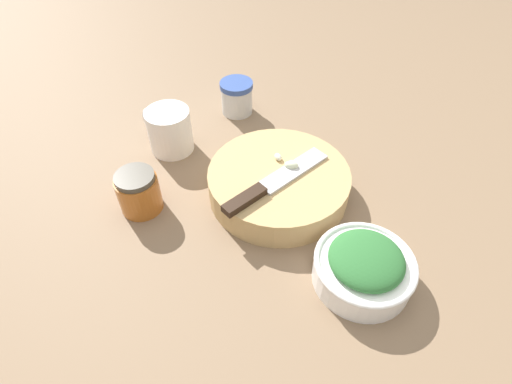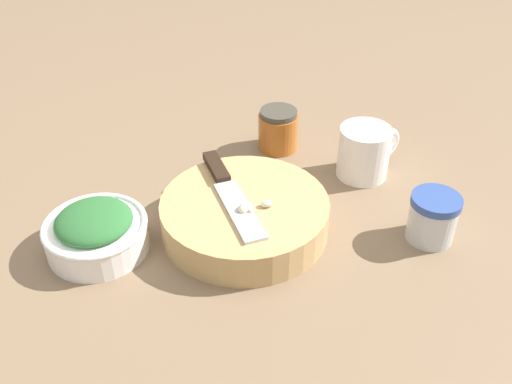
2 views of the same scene
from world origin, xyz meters
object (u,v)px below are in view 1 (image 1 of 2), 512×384
at_px(herb_bowl, 364,267).
at_px(coffee_mug, 169,130).
at_px(cutting_board, 278,183).
at_px(honey_jar, 139,192).
at_px(spice_jar, 237,97).
at_px(garlic_cloves, 289,163).
at_px(chef_knife, 271,184).

bearing_deg(herb_bowl, coffee_mug, 7.14).
xyz_separation_m(cutting_board, honey_jar, (0.13, 0.21, 0.01)).
height_order(herb_bowl, honey_jar, honey_jar).
bearing_deg(spice_jar, cutting_board, 158.17).
bearing_deg(garlic_cloves, honey_jar, 61.36).
relative_size(cutting_board, honey_jar, 3.28).
bearing_deg(chef_knife, coffee_mug, -171.76).
relative_size(cutting_board, chef_knife, 1.12).
height_order(spice_jar, coffee_mug, coffee_mug).
distance_m(chef_knife, herb_bowl, 0.20).
xyz_separation_m(cutting_board, chef_knife, (-0.02, 0.03, 0.03)).
distance_m(cutting_board, chef_knife, 0.05).
relative_size(garlic_cloves, honey_jar, 0.77).
bearing_deg(spice_jar, chef_knife, 153.39).
bearing_deg(coffee_mug, spice_jar, -84.43).
xyz_separation_m(garlic_cloves, honey_jar, (0.13, 0.23, -0.02)).
xyz_separation_m(cutting_board, spice_jar, (0.26, -0.10, 0.01)).
relative_size(chef_knife, honey_jar, 2.93).
bearing_deg(cutting_board, garlic_cloves, -86.59).
bearing_deg(chef_knife, garlic_cloves, 104.71).
height_order(cutting_board, coffee_mug, coffee_mug).
relative_size(cutting_board, herb_bowl, 1.68).
height_order(chef_knife, honey_jar, honey_jar).
relative_size(spice_jar, honey_jar, 0.97).
xyz_separation_m(cutting_board, garlic_cloves, (0.00, -0.02, 0.03)).
xyz_separation_m(chef_knife, garlic_cloves, (0.02, -0.06, 0.00)).
bearing_deg(chef_knife, honey_jar, -131.87).
distance_m(herb_bowl, spice_jar, 0.49).
bearing_deg(honey_jar, garlic_cloves, -118.64).
bearing_deg(garlic_cloves, coffee_mug, 23.83).
bearing_deg(coffee_mug, herb_bowl, -172.86).
height_order(cutting_board, honey_jar, honey_jar).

